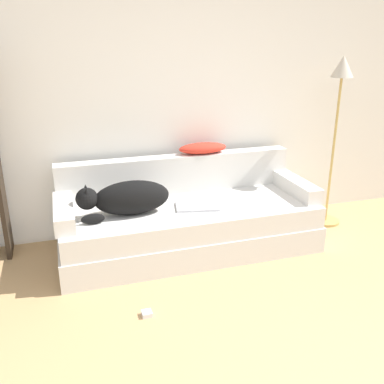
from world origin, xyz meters
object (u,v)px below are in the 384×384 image
at_px(dog, 126,198).
at_px(power_adapter, 147,314).
at_px(throw_pillow, 203,148).
at_px(laptop, 197,206).
at_px(floor_lamp, 339,103).
at_px(couch, 189,227).

height_order(dog, power_adapter, dog).
distance_m(throw_pillow, power_adapter, 1.66).
height_order(laptop, power_adapter, laptop).
bearing_deg(throw_pillow, floor_lamp, -11.11).
xyz_separation_m(couch, floor_lamp, (1.48, 0.13, 0.99)).
bearing_deg(throw_pillow, dog, -151.73).
distance_m(couch, throw_pillow, 0.75).
relative_size(floor_lamp, power_adapter, 24.16).
bearing_deg(power_adapter, dog, 88.68).
bearing_deg(dog, couch, 5.42).
relative_size(couch, floor_lamp, 1.36).
xyz_separation_m(laptop, floor_lamp, (1.43, 0.20, 0.77)).
distance_m(dog, floor_lamp, 2.13).
distance_m(laptop, floor_lamp, 1.64).
bearing_deg(laptop, dog, -169.63).
xyz_separation_m(laptop, throw_pillow, (0.20, 0.44, 0.38)).
relative_size(dog, laptop, 1.87).
distance_m(dog, throw_pillow, 0.93).
xyz_separation_m(dog, power_adapter, (-0.02, -0.80, -0.54)).
xyz_separation_m(couch, dog, (-0.54, -0.05, 0.35)).
bearing_deg(couch, floor_lamp, 5.06).
bearing_deg(dog, throw_pillow, 28.27).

